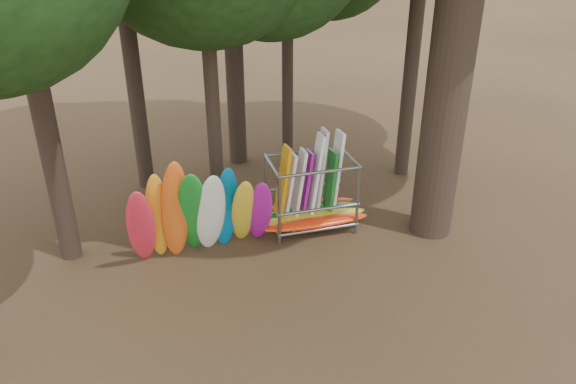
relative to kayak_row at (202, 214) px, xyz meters
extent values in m
plane|color=#47331E|center=(1.73, -0.97, -1.36)|extent=(120.00, 120.00, 0.00)
cylinder|color=black|center=(-3.45, 1.18, 4.32)|extent=(0.55, 0.55, 11.36)
cylinder|color=black|center=(-1.23, 5.03, 4.00)|extent=(0.51, 0.51, 10.72)
cylinder|color=black|center=(3.95, 5.81, 3.26)|extent=(0.40, 0.40, 9.24)
cylinder|color=black|center=(0.69, 1.69, 3.54)|extent=(0.39, 0.39, 9.81)
ellipsoid|color=red|center=(-1.55, -0.15, -0.06)|extent=(0.70, 1.42, 2.70)
ellipsoid|color=orange|center=(-1.11, 0.13, 0.02)|extent=(0.62, 1.04, 2.83)
ellipsoid|color=#D75617|center=(-0.67, -0.06, 0.21)|extent=(0.86, 1.30, 3.24)
ellipsoid|color=#157F25|center=(-0.23, -0.04, 0.07)|extent=(0.89, 1.67, 2.98)
ellipsoid|color=silver|center=(0.21, -0.06, 0.00)|extent=(0.89, 1.50, 2.84)
ellipsoid|color=#04669C|center=(0.65, 0.16, -0.02)|extent=(0.77, 1.09, 2.76)
ellipsoid|color=gold|center=(1.09, 0.05, -0.13)|extent=(0.75, 1.69, 2.61)
ellipsoid|color=#A01392|center=(1.53, 0.03, -0.18)|extent=(0.81, 1.61, 2.50)
ellipsoid|color=red|center=(3.23, 0.33, -0.94)|extent=(3.12, 0.55, 0.24)
ellipsoid|color=yellow|center=(3.23, 0.65, -0.94)|extent=(3.25, 0.55, 0.24)
ellipsoid|color=#186C35|center=(3.23, 1.04, -0.94)|extent=(3.18, 0.55, 0.24)
ellipsoid|color=red|center=(3.23, 1.36, -0.94)|extent=(3.07, 0.55, 0.24)
cube|color=orange|center=(2.39, 0.97, -0.10)|extent=(0.53, 0.78, 2.55)
cube|color=white|center=(2.63, 1.17, -0.25)|extent=(0.49, 0.75, 2.23)
cube|color=silver|center=(2.87, 0.96, -0.17)|extent=(0.50, 0.75, 2.40)
cube|color=#911886|center=(3.11, 1.11, -0.24)|extent=(0.47, 0.76, 2.27)
cube|color=white|center=(3.35, 0.95, 0.03)|extent=(0.56, 0.77, 2.81)
cube|color=silver|center=(3.59, 1.19, 0.05)|extent=(0.47, 0.78, 2.85)
cube|color=#186D23|center=(3.82, 0.94, -0.25)|extent=(0.34, 0.75, 2.27)
cube|color=white|center=(4.06, 1.18, 0.00)|extent=(0.44, 0.79, 2.74)
camera|label=1|loc=(-1.36, -12.71, 7.03)|focal=35.00mm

